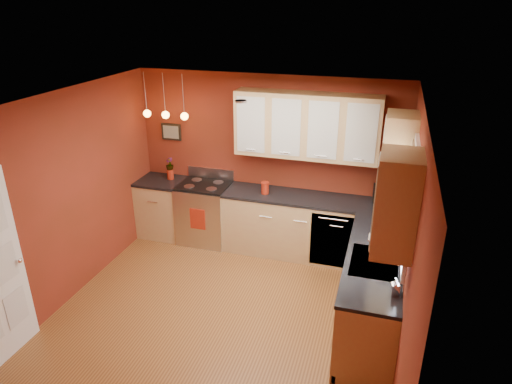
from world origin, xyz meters
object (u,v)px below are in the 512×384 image
(coffee_maker, at_px, (381,195))
(soap_pump, at_px, (395,287))
(red_canister, at_px, (265,188))
(sink, at_px, (374,264))
(gas_range, at_px, (205,212))

(coffee_maker, height_order, soap_pump, coffee_maker)
(red_canister, relative_size, soap_pump, 1.00)
(coffee_maker, relative_size, soap_pump, 1.57)
(red_canister, bearing_deg, sink, -41.57)
(soap_pump, bearing_deg, coffee_maker, 96.31)
(gas_range, xyz_separation_m, coffee_maker, (2.60, 0.07, 0.59))
(gas_range, bearing_deg, soap_pump, -35.86)
(sink, relative_size, red_canister, 3.94)
(coffee_maker, bearing_deg, sink, -102.47)
(sink, relative_size, soap_pump, 3.96)
(gas_range, height_order, soap_pump, soap_pump)
(sink, bearing_deg, red_canister, 138.43)
(sink, bearing_deg, gas_range, 150.22)
(gas_range, xyz_separation_m, sink, (2.62, -1.50, 0.43))
(red_canister, bearing_deg, soap_pump, -47.22)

